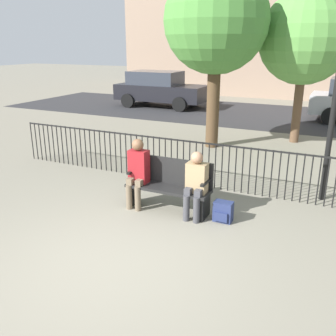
{
  "coord_description": "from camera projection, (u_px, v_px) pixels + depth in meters",
  "views": [
    {
      "loc": [
        2.61,
        -3.63,
        2.83
      ],
      "look_at": [
        0.0,
        1.88,
        0.8
      ],
      "focal_mm": 40.0,
      "sensor_mm": 36.0,
      "label": 1
    }
  ],
  "objects": [
    {
      "name": "seated_person_0",
      "position": [
        138.0,
        170.0,
        6.65
      ],
      "size": [
        0.34,
        0.39,
        1.26
      ],
      "color": "brown",
      "rests_on": "ground"
    },
    {
      "name": "parked_car_1",
      "position": [
        160.0,
        88.0,
        17.36
      ],
      "size": [
        4.2,
        1.94,
        1.62
      ],
      "color": "black",
      "rests_on": "ground"
    },
    {
      "name": "street_surface",
      "position": [
        273.0,
        116.0,
        15.35
      ],
      "size": [
        24.0,
        6.0,
        0.01
      ],
      "color": "#2B2B2D",
      "rests_on": "ground"
    },
    {
      "name": "park_bench",
      "position": [
        170.0,
        184.0,
        6.59
      ],
      "size": [
        1.51,
        0.45,
        0.92
      ],
      "color": "black",
      "rests_on": "ground"
    },
    {
      "name": "backpack",
      "position": [
        223.0,
        212.0,
        6.23
      ],
      "size": [
        0.31,
        0.24,
        0.35
      ],
      "color": "navy",
      "rests_on": "ground"
    },
    {
      "name": "ground_plane",
      "position": [
        109.0,
        264.0,
        5.07
      ],
      "size": [
        80.0,
        80.0,
        0.0
      ],
      "primitive_type": "plane",
      "color": "gray"
    },
    {
      "name": "seated_person_1",
      "position": [
        196.0,
        182.0,
        6.21
      ],
      "size": [
        0.34,
        0.39,
        1.16
      ],
      "color": "#3D3D42",
      "rests_on": "ground"
    },
    {
      "name": "tree_0",
      "position": [
        216.0,
        22.0,
        9.77
      ],
      "size": [
        2.77,
        2.77,
        4.79
      ],
      "color": "#4C3823",
      "rests_on": "ground"
    },
    {
      "name": "tree_2",
      "position": [
        305.0,
        39.0,
        10.4
      ],
      "size": [
        2.57,
        2.57,
        4.26
      ],
      "color": "brown",
      "rests_on": "ground"
    },
    {
      "name": "fence_railing",
      "position": [
        196.0,
        160.0,
        7.69
      ],
      "size": [
        9.01,
        0.03,
        0.95
      ],
      "color": "black",
      "rests_on": "ground"
    }
  ]
}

